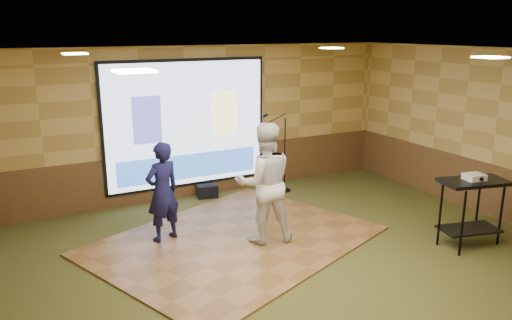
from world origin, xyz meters
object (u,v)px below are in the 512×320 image
projector_screen (187,125)px  player_left (163,192)px  av_table (472,199)px  dance_floor (235,240)px  player_right (264,183)px  duffel_bag (207,191)px  projector (474,177)px  mic_stand (282,168)px

projector_screen → player_left: 2.27m
av_table → dance_floor: bearing=150.5°
player_right → av_table: bearing=164.5°
projector_screen → duffel_bag: (0.31, -0.19, -1.35)m
projector_screen → projector: bearing=-53.8°
projector_screen → dance_floor: (-0.12, -2.41, -1.46)m
dance_floor → projector_screen: bearing=87.1°
player_right → av_table: size_ratio=1.79×
dance_floor → av_table: (3.21, -1.81, 0.75)m
projector_screen → player_right: 2.70m
projector_screen → player_left: size_ratio=2.07×
av_table → duffel_bag: bearing=124.5°
dance_floor → duffel_bag: bearing=79.0°
projector_screen → mic_stand: 2.16m
player_right → duffel_bag: 2.60m
projector_screen → av_table: projector_screen is taller
mic_stand → dance_floor: bearing=-122.5°
dance_floor → mic_stand: 2.75m
player_left → projector: player_left is taller
av_table → player_right: bearing=150.4°
player_left → mic_stand: (2.96, 1.32, -0.34)m
player_right → mic_stand: size_ratio=1.14×
projector_screen → av_table: size_ratio=3.10×
mic_stand → projector_screen: bearing=177.5°
projector_screen → av_table: (3.09, -4.23, -0.71)m
projector_screen → player_left: bearing=-120.7°
duffel_bag → av_table: bearing=-55.5°
projector_screen → dance_floor: 2.82m
player_right → projector: player_right is taller
dance_floor → projector: bearing=-29.4°
player_left → projector: 4.82m
projector_screen → mic_stand: projector_screen is taller
player_left → av_table: (4.20, -2.36, -0.06)m
player_left → mic_stand: mic_stand is taller
player_left → av_table: 4.82m
player_right → projector: size_ratio=6.65×
dance_floor → av_table: 3.76m
player_left → duffel_bag: bearing=-146.7°
player_left → mic_stand: 3.26m
projector_screen → duffel_bag: projector_screen is taller
player_right → projector_screen: bearing=-69.6°
player_right → av_table: player_right is taller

